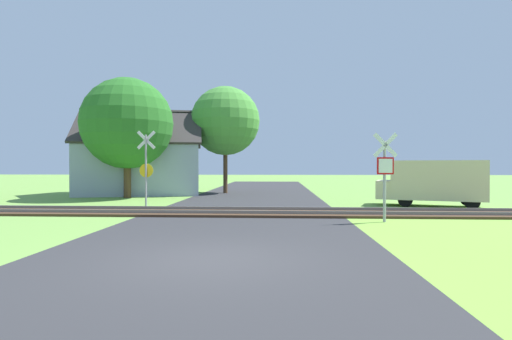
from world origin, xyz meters
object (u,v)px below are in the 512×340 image
at_px(stop_sign_near, 385,171).
at_px(mail_truck, 433,181).
at_px(crossing_sign_far, 146,165).
at_px(house, 142,166).
at_px(tree_center, 225,121).
at_px(tree_left, 127,124).

distance_m(stop_sign_near, mail_truck, 6.90).
distance_m(stop_sign_near, crossing_sign_far, 10.74).
distance_m(crossing_sign_far, mail_truck, 13.84).
height_order(crossing_sign_far, house, house).
bearing_deg(tree_center, stop_sign_near, -62.77).
xyz_separation_m(crossing_sign_far, tree_left, (-3.17, 5.90, 2.60)).
height_order(crossing_sign_far, mail_truck, crossing_sign_far).
xyz_separation_m(house, tree_left, (0.33, -3.58, 2.65)).
bearing_deg(house, crossing_sign_far, -81.48).
relative_size(crossing_sign_far, house, 0.38).
relative_size(crossing_sign_far, tree_center, 0.47).
distance_m(crossing_sign_far, tree_left, 7.18).
bearing_deg(tree_left, stop_sign_near, -37.57).
xyz_separation_m(stop_sign_near, crossing_sign_far, (-9.91, 4.15, 0.20)).
height_order(tree_center, tree_left, tree_center).
height_order(tree_left, mail_truck, tree_left).
height_order(tree_center, mail_truck, tree_center).
xyz_separation_m(stop_sign_near, tree_center, (-7.57, 14.70, 3.44)).
xyz_separation_m(tree_left, mail_truck, (16.89, -4.34, -3.36)).
relative_size(house, mail_truck, 1.81).
height_order(stop_sign_near, tree_left, tree_left).
bearing_deg(house, stop_sign_near, -57.20).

